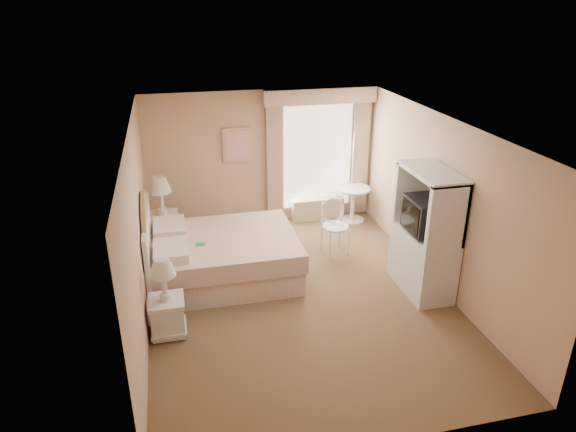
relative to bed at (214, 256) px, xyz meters
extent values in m
cube|color=brown|center=(1.11, -0.82, -0.38)|extent=(4.20, 5.50, 0.01)
cube|color=silver|center=(1.11, -0.82, 2.12)|extent=(4.20, 5.50, 0.01)
cube|color=tan|center=(1.11, 1.93, 0.87)|extent=(4.20, 0.01, 2.50)
cube|color=tan|center=(1.11, -3.57, 0.87)|extent=(4.20, 0.01, 2.50)
cube|color=tan|center=(-0.99, -0.82, 0.87)|extent=(0.01, 5.50, 2.50)
cube|color=tan|center=(3.21, -0.82, 0.87)|extent=(0.01, 5.50, 2.50)
cube|color=white|center=(2.16, 1.90, 0.87)|extent=(1.30, 0.02, 2.00)
cube|color=tan|center=(1.33, 1.85, 0.87)|extent=(0.30, 0.08, 2.05)
cube|color=tan|center=(2.99, 1.85, 0.87)|extent=(0.30, 0.08, 2.05)
cube|color=tan|center=(2.16, 1.81, 1.99)|extent=(2.05, 0.20, 0.28)
cube|color=beige|center=(2.16, 1.81, -0.17)|extent=(1.00, 0.22, 0.42)
cube|color=tan|center=(0.66, 1.90, 1.17)|extent=(0.52, 0.03, 0.62)
cube|color=beige|center=(0.66, 1.88, 1.17)|extent=(0.42, 0.02, 0.52)
cube|color=tan|center=(0.11, 0.00, -0.19)|extent=(2.20, 1.68, 0.38)
cube|color=#C9A897|center=(0.11, 0.00, 0.15)|extent=(2.26, 1.74, 0.29)
cube|color=beige|center=(-0.62, -0.40, 0.36)|extent=(0.47, 0.65, 0.15)
cube|color=beige|center=(-0.62, 0.40, 0.36)|extent=(0.47, 0.65, 0.15)
cube|color=#28924D|center=(-0.20, -0.16, 0.30)|extent=(0.14, 0.10, 0.01)
cube|color=silver|center=(-0.94, 0.00, 0.20)|extent=(0.06, 1.78, 1.15)
cylinder|color=#987450|center=(-0.94, 0.00, 0.30)|extent=(0.05, 1.57, 1.57)
cube|color=silver|center=(-0.73, -1.29, -0.14)|extent=(0.41, 0.41, 0.44)
cube|color=silver|center=(-0.73, -1.29, 0.11)|extent=(0.44, 0.44, 0.05)
cube|color=silver|center=(-0.73, -1.29, -0.29)|extent=(0.44, 0.44, 0.04)
cylinder|color=silver|center=(-0.73, -1.29, 0.18)|extent=(0.14, 0.14, 0.09)
cylinder|color=silver|center=(-0.73, -1.29, 0.36)|extent=(0.06, 0.06, 0.35)
cone|color=silver|center=(-0.73, -1.29, 0.60)|extent=(0.32, 0.32, 0.23)
cube|color=silver|center=(-0.73, 1.28, -0.10)|extent=(0.47, 0.47, 0.52)
cube|color=silver|center=(-0.73, 1.28, 0.19)|extent=(0.52, 0.52, 0.06)
cube|color=silver|center=(-0.73, 1.28, -0.27)|extent=(0.52, 0.52, 0.05)
cylinder|color=silver|center=(-0.73, 1.28, 0.27)|extent=(0.17, 0.17, 0.10)
cylinder|color=silver|center=(-0.73, 1.28, 0.48)|extent=(0.07, 0.07, 0.41)
cone|color=silver|center=(-0.73, 1.28, 0.76)|extent=(0.37, 0.37, 0.27)
cylinder|color=silver|center=(2.79, 1.58, -0.36)|extent=(0.47, 0.47, 0.03)
cylinder|color=silver|center=(2.79, 1.58, -0.04)|extent=(0.07, 0.07, 0.63)
cylinder|color=silver|center=(2.79, 1.58, 0.28)|extent=(0.63, 0.63, 0.04)
cylinder|color=silver|center=(1.91, 0.21, -0.15)|extent=(0.03, 0.03, 0.45)
cylinder|color=silver|center=(2.25, 0.25, -0.15)|extent=(0.03, 0.03, 0.45)
cylinder|color=silver|center=(1.86, 0.55, -0.15)|extent=(0.03, 0.03, 0.45)
cylinder|color=silver|center=(2.20, 0.59, -0.15)|extent=(0.03, 0.03, 0.45)
cylinder|color=silver|center=(2.05, 0.40, 0.09)|extent=(0.50, 0.50, 0.04)
torus|color=silver|center=(2.04, 0.54, 0.33)|extent=(0.45, 0.16, 0.43)
cylinder|color=silver|center=(1.86, 0.55, 0.28)|extent=(0.03, 0.03, 0.40)
cylinder|color=silver|center=(2.20, 0.59, 0.28)|extent=(0.03, 0.03, 0.40)
cube|color=silver|center=(2.92, -1.00, 0.08)|extent=(0.55, 1.11, 0.91)
cube|color=silver|center=(2.92, -1.52, 0.98)|extent=(0.55, 0.08, 0.91)
cube|color=silver|center=(2.92, -0.49, 0.98)|extent=(0.55, 0.08, 0.91)
cube|color=silver|center=(2.92, -1.00, 1.44)|extent=(0.55, 1.11, 0.06)
cube|color=silver|center=(3.17, -1.00, 0.98)|extent=(0.04, 1.11, 0.91)
cube|color=black|center=(2.90, -1.00, 0.81)|extent=(0.48, 0.60, 0.48)
cube|color=black|center=(2.66, -1.00, 0.81)|extent=(0.02, 0.50, 0.40)
camera|label=1|loc=(-0.49, -6.96, 3.65)|focal=32.00mm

